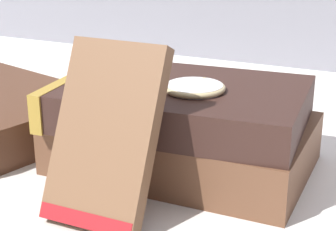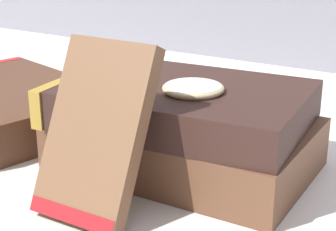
% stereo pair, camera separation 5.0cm
% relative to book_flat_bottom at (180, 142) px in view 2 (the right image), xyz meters
% --- Properties ---
extents(ground_plane, '(3.00, 3.00, 0.00)m').
position_rel_book_flat_bottom_xyz_m(ground_plane, '(-0.03, -0.02, -0.02)').
color(ground_plane, silver).
extents(book_flat_bottom, '(0.23, 0.15, 0.05)m').
position_rel_book_flat_bottom_xyz_m(book_flat_bottom, '(0.00, 0.00, 0.00)').
color(book_flat_bottom, brown).
rests_on(book_flat_bottom, ground_plane).
extents(book_flat_top, '(0.24, 0.17, 0.04)m').
position_rel_book_flat_bottom_xyz_m(book_flat_top, '(-0.00, -0.00, 0.04)').
color(book_flat_top, '#331E19').
rests_on(book_flat_top, book_flat_bottom).
extents(book_side_left, '(0.27, 0.22, 0.04)m').
position_rel_book_flat_bottom_xyz_m(book_side_left, '(-0.24, 0.00, -0.00)').
color(book_side_left, '#4C2D1E').
rests_on(book_side_left, ground_plane).
extents(book_leaning_front, '(0.08, 0.08, 0.14)m').
position_rel_book_flat_bottom_xyz_m(book_leaning_front, '(-0.01, -0.11, 0.04)').
color(book_leaning_front, brown).
rests_on(book_leaning_front, ground_plane).
extents(pocket_watch, '(0.05, 0.06, 0.01)m').
position_rel_book_flat_bottom_xyz_m(pocket_watch, '(0.02, -0.02, 0.06)').
color(pocket_watch, silver).
rests_on(pocket_watch, book_flat_top).
extents(reading_glasses, '(0.11, 0.07, 0.00)m').
position_rel_book_flat_bottom_xyz_m(reading_glasses, '(-0.08, 0.17, -0.02)').
color(reading_glasses, '#ADADB2').
rests_on(reading_glasses, ground_plane).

